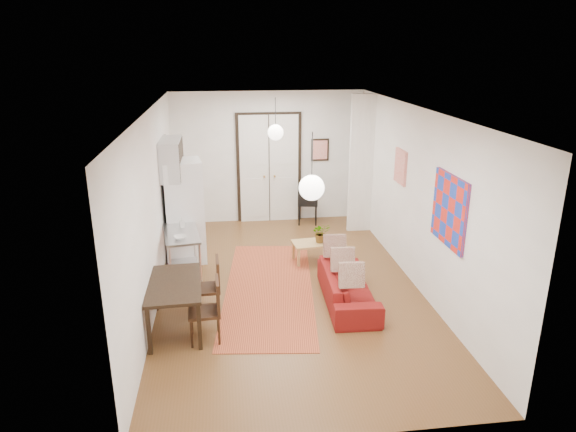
{
  "coord_description": "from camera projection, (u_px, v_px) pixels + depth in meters",
  "views": [
    {
      "loc": [
        -1.01,
        -7.67,
        3.82
      ],
      "look_at": [
        -0.02,
        -0.03,
        1.25
      ],
      "focal_mm": 32.0,
      "sensor_mm": 36.0,
      "label": 1
    }
  ],
  "objects": [
    {
      "name": "sofa",
      "position": [
        348.0,
        287.0,
        7.94
      ],
      "size": [
        1.83,
        0.79,
        0.53
      ],
      "primitive_type": "imported",
      "rotation": [
        0.0,
        0.0,
        1.53
      ],
      "color": "maroon",
      "rests_on": "floor"
    },
    {
      "name": "pendant_front",
      "position": [
        312.0,
        188.0,
        5.95
      ],
      "size": [
        0.3,
        0.3,
        0.8
      ],
      "color": "white",
      "rests_on": "ceiling"
    },
    {
      "name": "dining_table",
      "position": [
        174.0,
        288.0,
        7.09
      ],
      "size": [
        0.79,
        1.32,
        0.71
      ],
      "rotation": [
        0.0,
        0.0,
        0.05
      ],
      "color": "black",
      "rests_on": "floor"
    },
    {
      "name": "dining_chair_far",
      "position": [
        204.0,
        303.0,
        6.93
      ],
      "size": [
        0.44,
        0.6,
        0.88
      ],
      "rotation": [
        0.0,
        0.0,
        -1.53
      ],
      "color": "#361F11",
      "rests_on": "floor"
    },
    {
      "name": "coffee_table",
      "position": [
        315.0,
        245.0,
        9.47
      ],
      "size": [
        0.88,
        0.56,
        0.37
      ],
      "rotation": [
        0.0,
        0.0,
        0.11
      ],
      "color": "tan",
      "rests_on": "floor"
    },
    {
      "name": "print_left",
      "position": [
        165.0,
        151.0,
        9.56
      ],
      "size": [
        0.03,
        0.44,
        0.54
      ],
      "primitive_type": "cube",
      "color": "#96683E",
      "rests_on": "wall_left"
    },
    {
      "name": "wall_cabinet",
      "position": [
        171.0,
        159.0,
        9.12
      ],
      "size": [
        0.35,
        1.0,
        0.7
      ],
      "primitive_type": "cube",
      "color": "silver",
      "rests_on": "wall_left"
    },
    {
      "name": "kitchen_counter",
      "position": [
        183.0,
        250.0,
        8.65
      ],
      "size": [
        0.7,
        1.18,
        0.85
      ],
      "rotation": [
        0.0,
        0.0,
        0.14
      ],
      "color": "silver",
      "rests_on": "floor"
    },
    {
      "name": "wall_left",
      "position": [
        153.0,
        209.0,
        7.83
      ],
      "size": [
        0.02,
        7.0,
        2.9
      ],
      "primitive_type": "cube",
      "color": "white",
      "rests_on": "floor"
    },
    {
      "name": "black_side_chair",
      "position": [
        307.0,
        198.0,
        11.52
      ],
      "size": [
        0.5,
        0.5,
        0.95
      ],
      "rotation": [
        0.0,
        0.0,
        2.98
      ],
      "color": "black",
      "rests_on": "floor"
    },
    {
      "name": "stub_partition",
      "position": [
        361.0,
        165.0,
        10.71
      ],
      "size": [
        0.5,
        0.1,
        2.9
      ],
      "primitive_type": "cube",
      "color": "white",
      "rests_on": "floor"
    },
    {
      "name": "fridge",
      "position": [
        184.0,
        212.0,
        9.32
      ],
      "size": [
        0.76,
        0.76,
        1.9
      ],
      "primitive_type": "cube",
      "rotation": [
        0.0,
        0.0,
        0.14
      ],
      "color": "white",
      "rests_on": "floor"
    },
    {
      "name": "wall_back",
      "position": [
        269.0,
        158.0,
        11.38
      ],
      "size": [
        4.2,
        0.02,
        2.9
      ],
      "primitive_type": "cube",
      "color": "white",
      "rests_on": "floor"
    },
    {
      "name": "dining_chair_near",
      "position": [
        205.0,
        281.0,
        7.59
      ],
      "size": [
        0.44,
        0.6,
        0.88
      ],
      "rotation": [
        0.0,
        0.0,
        -1.53
      ],
      "color": "#361F11",
      "rests_on": "floor"
    },
    {
      "name": "potted_plant",
      "position": [
        321.0,
        233.0,
        9.41
      ],
      "size": [
        0.32,
        0.36,
        0.36
      ],
      "primitive_type": "imported",
      "rotation": [
        0.0,
        0.0,
        0.11
      ],
      "color": "#3C6C30",
      "rests_on": "coffee_table"
    },
    {
      "name": "pendant_back",
      "position": [
        276.0,
        132.0,
        9.71
      ],
      "size": [
        0.3,
        0.3,
        0.8
      ],
      "color": "white",
      "rests_on": "ceiling"
    },
    {
      "name": "double_doors",
      "position": [
        269.0,
        169.0,
        11.42
      ],
      "size": [
        1.44,
        0.06,
        2.5
      ],
      "primitive_type": "cube",
      "color": "white",
      "rests_on": "wall_back"
    },
    {
      "name": "painting_popart",
      "position": [
        449.0,
        210.0,
        7.1
      ],
      "size": [
        0.05,
        1.0,
        1.0
      ],
      "primitive_type": "cube",
      "color": "red",
      "rests_on": "wall_right"
    },
    {
      "name": "wall_front",
      "position": [
        338.0,
        312.0,
        4.79
      ],
      "size": [
        4.2,
        0.02,
        2.9
      ],
      "primitive_type": "cube",
      "color": "white",
      "rests_on": "floor"
    },
    {
      "name": "bowl",
      "position": [
        180.0,
        237.0,
        8.27
      ],
      "size": [
        0.25,
        0.25,
        0.05
      ],
      "primitive_type": "imported",
      "rotation": [
        0.0,
        0.0,
        0.3
      ],
      "color": "white",
      "rests_on": "kitchen_counter"
    },
    {
      "name": "wall_right",
      "position": [
        417.0,
        199.0,
        8.34
      ],
      "size": [
        0.02,
        7.0,
        2.9
      ],
      "primitive_type": "cube",
      "color": "white",
      "rests_on": "floor"
    },
    {
      "name": "ceiling",
      "position": [
        289.0,
        110.0,
        7.63
      ],
      "size": [
        4.2,
        7.0,
        0.02
      ],
      "primitive_type": "cube",
      "color": "white",
      "rests_on": "wall_back"
    },
    {
      "name": "painting_abstract",
      "position": [
        401.0,
        167.0,
        8.98
      ],
      "size": [
        0.05,
        0.5,
        0.6
      ],
      "primitive_type": "cube",
      "color": "white",
      "rests_on": "wall_right"
    },
    {
      "name": "poster_back",
      "position": [
        320.0,
        150.0,
        11.44
      ],
      "size": [
        0.4,
        0.03,
        0.5
      ],
      "primitive_type": "cube",
      "color": "red",
      "rests_on": "wall_back"
    },
    {
      "name": "kilim_rug",
      "position": [
        269.0,
        289.0,
        8.46
      ],
      "size": [
        1.83,
        3.89,
        0.01
      ],
      "primitive_type": "cube",
      "rotation": [
        0.0,
        0.0,
        -0.11
      ],
      "color": "#B4502D",
      "rests_on": "floor"
    },
    {
      "name": "floor",
      "position": [
        289.0,
        286.0,
        8.55
      ],
      "size": [
        7.0,
        7.0,
        0.0
      ],
      "primitive_type": "plane",
      "color": "brown",
      "rests_on": "ground"
    },
    {
      "name": "soap_bottle",
      "position": [
        182.0,
        223.0,
        8.76
      ],
      "size": [
        0.1,
        0.1,
        0.18
      ],
      "primitive_type": "imported",
      "rotation": [
        0.0,
        0.0,
        0.3
      ],
      "color": "#5085AD",
      "rests_on": "kitchen_counter"
    }
  ]
}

